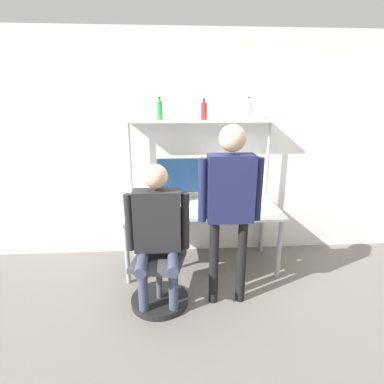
# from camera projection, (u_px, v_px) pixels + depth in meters

# --- Properties ---
(ground_plane) EXTENTS (12.00, 12.00, 0.00)m
(ground_plane) POSITION_uv_depth(u_px,v_px,m) (205.00, 284.00, 3.27)
(ground_plane) COLOR slate
(wall_back) EXTENTS (8.00, 0.06, 2.70)m
(wall_back) POSITION_uv_depth(u_px,v_px,m) (199.00, 149.00, 3.68)
(wall_back) COLOR white
(wall_back) RESTS_ON ground_plane
(desk) EXTENTS (1.78, 0.80, 0.73)m
(desk) POSITION_uv_depth(u_px,v_px,m) (202.00, 214.00, 3.47)
(desk) COLOR white
(desk) RESTS_ON ground_plane
(shelf_unit) EXTENTS (1.69, 0.23, 1.70)m
(shelf_unit) POSITION_uv_depth(u_px,v_px,m) (200.00, 144.00, 3.51)
(shelf_unit) COLOR silver
(shelf_unit) RESTS_ON ground_plane
(monitor) EXTENTS (0.57, 0.20, 0.54)m
(monitor) POSITION_uv_depth(u_px,v_px,m) (181.00, 178.00, 3.58)
(monitor) COLOR #333338
(monitor) RESTS_ON desk
(laptop) EXTENTS (0.30, 0.21, 0.21)m
(laptop) POSITION_uv_depth(u_px,v_px,m) (156.00, 211.00, 3.21)
(laptop) COLOR silver
(laptop) RESTS_ON desk
(cell_phone) EXTENTS (0.07, 0.15, 0.01)m
(cell_phone) POSITION_uv_depth(u_px,v_px,m) (183.00, 217.00, 3.18)
(cell_phone) COLOR #264C8C
(cell_phone) RESTS_ON desk
(office_chair) EXTENTS (0.56, 0.56, 0.94)m
(office_chair) POSITION_uv_depth(u_px,v_px,m) (160.00, 274.00, 2.92)
(office_chair) COLOR black
(office_chair) RESTS_ON ground_plane
(person_seated) EXTENTS (0.59, 0.47, 1.39)m
(person_seated) POSITION_uv_depth(u_px,v_px,m) (157.00, 226.00, 2.72)
(person_seated) COLOR #38425B
(person_seated) RESTS_ON ground_plane
(person_standing) EXTENTS (0.58, 0.23, 1.72)m
(person_standing) POSITION_uv_depth(u_px,v_px,m) (230.00, 194.00, 2.68)
(person_standing) COLOR black
(person_standing) RESTS_ON ground_plane
(bottle_red) EXTENTS (0.08, 0.08, 0.24)m
(bottle_red) POSITION_uv_depth(u_px,v_px,m) (204.00, 111.00, 3.40)
(bottle_red) COLOR maroon
(bottle_red) RESTS_ON shelf_unit
(bottle_clear) EXTENTS (0.07, 0.07, 0.25)m
(bottle_clear) POSITION_uv_depth(u_px,v_px,m) (249.00, 110.00, 3.43)
(bottle_clear) COLOR silver
(bottle_clear) RESTS_ON shelf_unit
(bottle_green) EXTENTS (0.07, 0.07, 0.26)m
(bottle_green) POSITION_uv_depth(u_px,v_px,m) (160.00, 110.00, 3.37)
(bottle_green) COLOR #2D8C3F
(bottle_green) RESTS_ON shelf_unit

